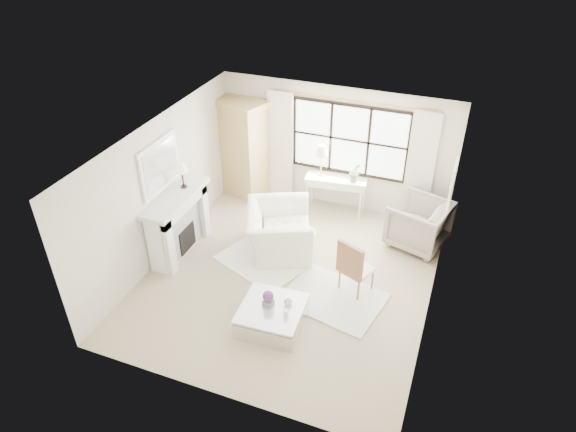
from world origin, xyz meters
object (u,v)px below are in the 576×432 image
(console_table, at_px, (336,194))
(coffee_table, at_px, (272,316))
(armoire, at_px, (242,148))
(club_armchair, at_px, (279,231))

(console_table, bearing_deg, coffee_table, -96.66)
(armoire, relative_size, console_table, 1.66)
(armoire, distance_m, coffee_table, 4.39)
(armoire, relative_size, coffee_table, 2.12)
(armoire, bearing_deg, club_armchair, -29.23)
(armoire, bearing_deg, coffee_table, -40.09)
(club_armchair, bearing_deg, coffee_table, 175.34)
(armoire, distance_m, club_armchair, 2.45)
(armoire, xyz_separation_m, club_armchair, (1.56, -1.75, -0.69))
(console_table, bearing_deg, armoire, 173.60)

